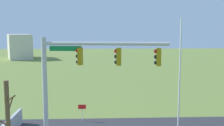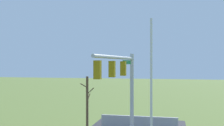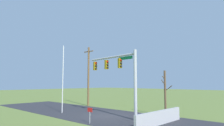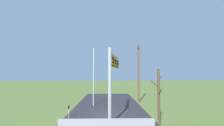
# 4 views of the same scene
# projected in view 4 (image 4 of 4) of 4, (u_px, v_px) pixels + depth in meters

# --- Properties ---
(ground_plane) EXTENTS (160.00, 160.00, 0.00)m
(ground_plane) POSITION_uv_depth(u_px,v_px,m) (108.00, 115.00, 17.93)
(ground_plane) COLOR olive
(road_surface) EXTENTS (28.00, 8.00, 0.01)m
(road_surface) POSITION_uv_depth(u_px,v_px,m) (108.00, 107.00, 21.93)
(road_surface) COLOR #2D2D33
(road_surface) RESTS_ON ground_plane
(signal_mast) EXTENTS (6.97, 1.23, 6.13)m
(signal_mast) POSITION_uv_depth(u_px,v_px,m) (113.00, 70.00, 16.82)
(signal_mast) COLOR #B2B5BA
(signal_mast) RESTS_ON ground_plane
(flagpole) EXTENTS (0.10, 0.10, 7.26)m
(flagpole) POSITION_uv_depth(u_px,v_px,m) (93.00, 77.00, 22.90)
(flagpole) COLOR silver
(flagpole) RESTS_ON ground_plane
(utility_pole) EXTENTS (1.90, 0.26, 8.25)m
(utility_pole) POSITION_uv_depth(u_px,v_px,m) (138.00, 72.00, 26.13)
(utility_pole) COLOR brown
(utility_pole) RESTS_ON ground_plane
(bare_tree) EXTENTS (1.27, 1.02, 4.39)m
(bare_tree) POSITION_uv_depth(u_px,v_px,m) (159.00, 97.00, 13.83)
(bare_tree) COLOR brown
(bare_tree) RESTS_ON ground_plane
(open_sign) EXTENTS (0.56, 0.04, 1.22)m
(open_sign) POSITION_uv_depth(u_px,v_px,m) (69.00, 109.00, 16.22)
(open_sign) COLOR silver
(open_sign) RESTS_ON ground_plane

